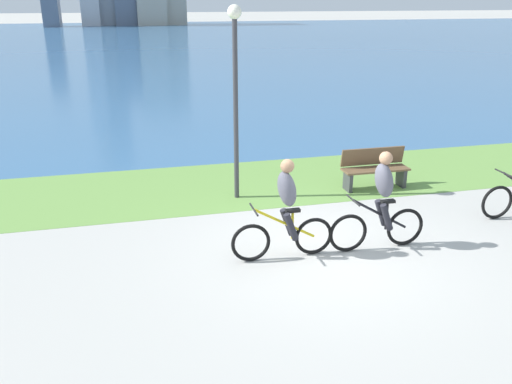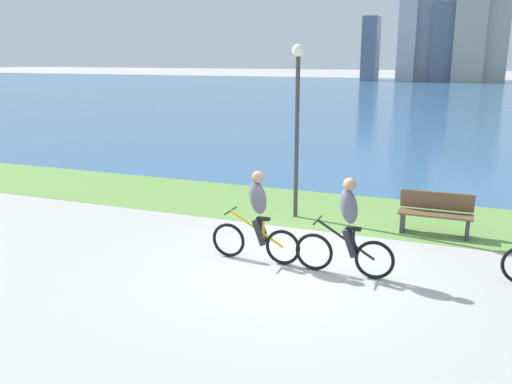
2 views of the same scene
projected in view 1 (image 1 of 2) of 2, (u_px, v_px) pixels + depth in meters
The scene contains 7 objects.
ground_plane at pixel (327, 253), 8.99m from camera, with size 300.00×300.00×0.00m, color #B2AFA8.
grass_strip_bayside at pixel (268, 181), 12.45m from camera, with size 120.00×3.30×0.01m, color #6B9947.
bay_water_surface at pixel (153, 41), 52.00m from camera, with size 300.00×83.49×0.00m, color #386693.
cyclist_lead at pixel (285, 210), 8.55m from camera, with size 1.72×0.52×1.69m.
cyclist_trailing at pixel (381, 202), 8.88m from camera, with size 1.73×0.52×1.72m.
bench_near_path at pixel (374, 169), 11.91m from camera, with size 1.50×0.47×0.90m.
lamppost_tall at pixel (235, 76), 10.60m from camera, with size 0.28×0.28×3.93m.
Camera 1 is at (-3.10, -7.57, 4.06)m, focal length 37.40 mm.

